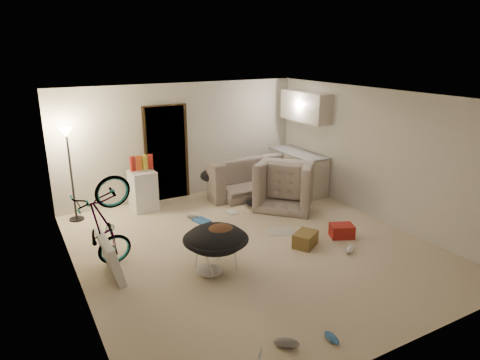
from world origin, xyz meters
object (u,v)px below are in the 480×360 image
armchair (288,188)px  drink_case_a (305,239)px  floor_lamp (69,155)px  mini_fridge (143,191)px  tv_box (110,256)px  drink_case_b (342,231)px  saucer_chair (216,245)px  bicycle (106,245)px  kitchen_counter (298,172)px  sofa (250,178)px  juicer (302,233)px

armchair → drink_case_a: bearing=110.2°
floor_lamp → mini_fridge: 1.60m
tv_box → drink_case_b: tv_box is taller
saucer_chair → drink_case_b: saucer_chair is taller
bicycle → saucer_chair: size_ratio=1.54×
saucer_chair → drink_case_a: (1.66, -0.02, -0.29)m
kitchen_counter → armchair: size_ratio=1.31×
bicycle → tv_box: (0.00, -0.20, -0.10)m
sofa → tv_box: (-3.70, -2.26, -0.03)m
kitchen_counter → bicycle: 5.00m
mini_fridge → tv_box: mini_fridge is taller
saucer_chair → juicer: bearing=8.3°
saucer_chair → drink_case_a: size_ratio=2.28×
juicer → sofa: bearing=79.8°
floor_lamp → juicer: 4.52m
kitchen_counter → saucer_chair: kitchen_counter is taller
floor_lamp → sofa: size_ratio=0.81×
tv_box → drink_case_b: (3.87, -0.65, -0.18)m
bicycle → floor_lamp: bearing=-1.8°
tv_box → drink_case_b: 3.93m
armchair → sofa: bearing=-29.0°
drink_case_b → juicer: bearing=178.4°
floor_lamp → kitchen_counter: bearing=-7.7°
sofa → mini_fridge: 2.48m
armchair → bicycle: size_ratio=0.76×
bicycle → saucer_chair: bicycle is taller
kitchen_counter → drink_case_b: bearing=-109.2°
mini_fridge → drink_case_a: 3.53m
saucer_chair → juicer: size_ratio=3.96×
kitchen_counter → mini_fridge: size_ratio=1.83×
mini_fridge → drink_case_b: (2.65, -3.01, -0.30)m
kitchen_counter → drink_case_b: size_ratio=3.75×
bicycle → saucer_chair: (1.42, -0.82, 0.02)m
floor_lamp → drink_case_b: 5.19m
floor_lamp → juicer: (3.33, -2.81, -1.21)m
bicycle → drink_case_b: bicycle is taller
kitchen_counter → juicer: size_ratio=6.04×
juicer → mini_fridge: bearing=126.6°
mini_fridge → drink_case_a: bearing=-61.0°
kitchen_counter → saucer_chair: 4.10m
sofa → tv_box: bearing=30.5°
kitchen_counter → saucer_chair: (-3.31, -2.42, -0.03)m
sofa → bicycle: bearing=28.2°
saucer_chair → armchair: bearing=34.8°
kitchen_counter → sofa: size_ratio=0.67×
floor_lamp → juicer: bearing=-40.1°
floor_lamp → drink_case_a: 4.59m
drink_case_a → tv_box: bearing=138.5°
sofa → armchair: armchair is taller
saucer_chair → tv_box: size_ratio=1.08×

